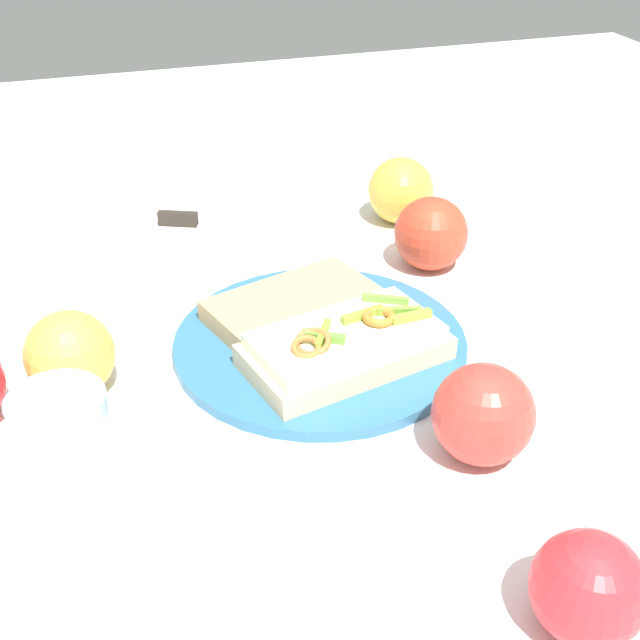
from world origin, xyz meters
name	(u,v)px	position (x,y,z in m)	size (l,w,h in m)	color
ground_plane	(320,348)	(0.00, 0.00, 0.00)	(2.00, 2.00, 0.00)	white
plate	(320,343)	(0.00, 0.00, 0.01)	(0.27, 0.27, 0.01)	teal
sandwich	(346,346)	(0.04, 0.01, 0.03)	(0.13, 0.19, 0.05)	beige
bread_slice_side	(297,308)	(-0.04, -0.01, 0.02)	(0.16, 0.10, 0.02)	tan
apple_1	(588,588)	(0.34, 0.06, 0.04)	(0.07, 0.07, 0.07)	red
apple_2	(431,234)	(-0.12, 0.16, 0.04)	(0.08, 0.08, 0.08)	red
apple_3	(69,352)	(0.00, -0.22, 0.04)	(0.08, 0.08, 0.08)	gold
apple_4	(483,414)	(0.18, 0.07, 0.04)	(0.08, 0.08, 0.08)	#D93E33
apple_5	(401,191)	(-0.24, 0.18, 0.04)	(0.08, 0.08, 0.08)	gold
drinking_glass	(70,468)	(0.17, -0.23, 0.06)	(0.06, 0.06, 0.12)	silver
knife	(190,221)	(-0.30, -0.07, 0.01)	(0.06, 0.12, 0.02)	silver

